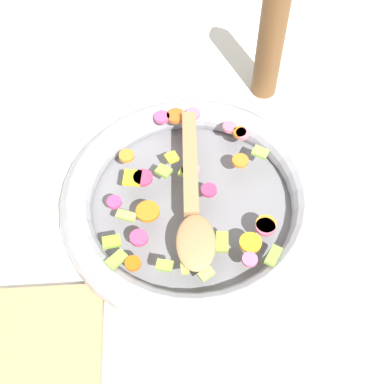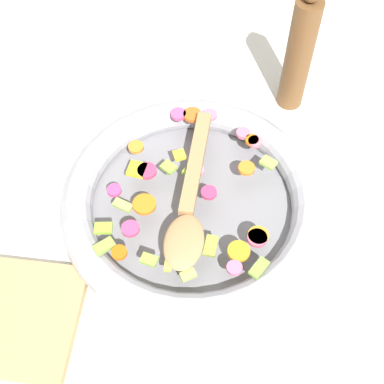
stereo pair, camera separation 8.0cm
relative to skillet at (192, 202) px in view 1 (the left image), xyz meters
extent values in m
plane|color=silver|center=(0.00, 0.00, -0.02)|extent=(4.00, 4.00, 0.00)
cylinder|color=slate|center=(0.00, 0.00, -0.02)|extent=(0.36, 0.36, 0.01)
torus|color=#9E9EA5|center=(0.00, 0.00, 0.00)|extent=(0.41, 0.41, 0.05)
cylinder|color=orange|center=(0.10, -0.06, 0.03)|extent=(0.04, 0.04, 0.01)
cylinder|color=orange|center=(0.08, -0.09, 0.03)|extent=(0.04, 0.04, 0.01)
cylinder|color=orange|center=(-0.02, 0.15, 0.03)|extent=(0.04, 0.04, 0.01)
cylinder|color=orange|center=(-0.10, 0.07, 0.03)|extent=(0.03, 0.03, 0.01)
cylinder|color=orange|center=(-0.07, -0.03, 0.03)|extent=(0.04, 0.04, 0.01)
cylinder|color=orange|center=(0.08, 0.11, 0.03)|extent=(0.03, 0.03, 0.01)
cylinder|color=#D65F10|center=(-0.09, -0.11, 0.03)|extent=(0.03, 0.03, 0.01)
cylinder|color=orange|center=(0.08, 0.05, 0.03)|extent=(0.04, 0.04, 0.01)
cube|color=#87B241|center=(-0.11, -0.11, 0.03)|extent=(0.03, 0.03, 0.01)
cube|color=#91C342|center=(-0.05, -0.12, 0.03)|extent=(0.03, 0.02, 0.01)
cube|color=#8CC243|center=(-0.04, 0.04, 0.03)|extent=(0.03, 0.03, 0.01)
cube|color=#98C94F|center=(0.11, 0.07, 0.03)|extent=(0.03, 0.03, 0.01)
cube|color=#8FBE35|center=(-0.12, -0.08, 0.03)|extent=(0.03, 0.02, 0.01)
cube|color=#91AA3C|center=(0.04, -0.09, 0.03)|extent=(0.02, 0.03, 0.01)
cube|color=#81B840|center=(0.11, -0.11, 0.03)|extent=(0.03, 0.03, 0.01)
cube|color=#8EAF38|center=(-0.01, 0.03, 0.03)|extent=(0.03, 0.02, 0.01)
cube|color=#BAD74F|center=(-0.02, -0.12, 0.03)|extent=(0.01, 0.03, 0.01)
cube|color=#A8C755|center=(-0.10, -0.04, 0.03)|extent=(0.03, 0.02, 0.01)
cube|color=#8CB334|center=(0.01, -0.09, 0.03)|extent=(0.03, 0.01, 0.01)
cube|color=#B4D15C|center=(0.01, -0.14, 0.03)|extent=(0.02, 0.02, 0.01)
cylinder|color=#D83B62|center=(-0.07, 0.03, 0.03)|extent=(0.04, 0.04, 0.01)
cylinder|color=pink|center=(0.07, -0.12, 0.03)|extent=(0.03, 0.03, 0.01)
cylinder|color=#DD4173|center=(-0.08, -0.08, 0.03)|extent=(0.03, 0.03, 0.01)
cylinder|color=#E77583|center=(0.00, -0.06, 0.03)|extent=(0.02, 0.02, 0.01)
cylinder|color=pink|center=(0.00, 0.04, 0.03)|extent=(0.03, 0.03, 0.01)
cylinder|color=#CA3766|center=(0.03, 0.00, 0.03)|extent=(0.03, 0.03, 0.01)
cylinder|color=#CF4F85|center=(-0.04, 0.15, 0.03)|extent=(0.04, 0.04, 0.01)
cylinder|color=pink|center=(0.09, 0.11, 0.03)|extent=(0.03, 0.03, 0.01)
cylinder|color=#DF427E|center=(-0.12, -0.01, 0.03)|extent=(0.03, 0.03, 0.01)
cylinder|color=pink|center=(0.07, 0.12, 0.03)|extent=(0.03, 0.03, 0.01)
cylinder|color=pink|center=(0.01, 0.15, 0.03)|extent=(0.03, 0.03, 0.01)
cylinder|color=#DA586F|center=(0.10, -0.07, 0.03)|extent=(0.03, 0.03, 0.01)
cube|color=yellow|center=(-0.09, 0.03, 0.03)|extent=(0.03, 0.03, 0.01)
cube|color=gold|center=(-0.03, 0.06, 0.03)|extent=(0.02, 0.02, 0.01)
cube|color=#A87F51|center=(0.00, 0.05, 0.04)|extent=(0.03, 0.19, 0.01)
ellipsoid|color=#A87F51|center=(0.00, -0.09, 0.04)|extent=(0.06, 0.09, 0.01)
cylinder|color=brown|center=(0.15, 0.25, 0.08)|extent=(0.05, 0.05, 0.21)
camera|label=1|loc=(-0.03, -0.44, 0.70)|focal=50.00mm
camera|label=2|loc=(0.05, -0.44, 0.70)|focal=50.00mm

